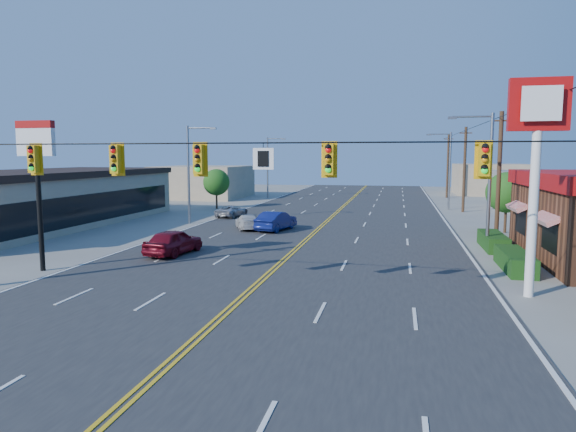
% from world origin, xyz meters
% --- Properties ---
extents(ground, '(160.00, 160.00, 0.00)m').
position_xyz_m(ground, '(0.00, 0.00, 0.00)').
color(ground, gray).
rests_on(ground, ground).
extents(road, '(20.00, 120.00, 0.06)m').
position_xyz_m(road, '(0.00, 20.00, 0.03)').
color(road, '#2D2D30').
rests_on(road, ground).
extents(signal_span, '(24.32, 0.34, 9.00)m').
position_xyz_m(signal_span, '(-0.12, 0.00, 4.89)').
color(signal_span, '#47301E').
rests_on(signal_span, ground).
extents(kfc_pylon, '(2.20, 0.36, 8.50)m').
position_xyz_m(kfc_pylon, '(11.00, 4.00, 6.04)').
color(kfc_pylon, white).
rests_on(kfc_pylon, ground).
extents(strip_mall, '(10.40, 26.40, 4.40)m').
position_xyz_m(strip_mall, '(-22.00, 18.00, 2.25)').
color(strip_mall, tan).
rests_on(strip_mall, ground).
extents(pizza_hut_sign, '(1.90, 0.30, 6.85)m').
position_xyz_m(pizza_hut_sign, '(-11.00, 4.00, 5.18)').
color(pizza_hut_sign, black).
rests_on(pizza_hut_sign, ground).
extents(streetlight_se, '(2.55, 0.25, 8.00)m').
position_xyz_m(streetlight_se, '(10.79, 14.00, 4.51)').
color(streetlight_se, gray).
rests_on(streetlight_se, ground).
extents(streetlight_ne, '(2.55, 0.25, 8.00)m').
position_xyz_m(streetlight_ne, '(10.79, 38.00, 4.51)').
color(streetlight_ne, gray).
rests_on(streetlight_ne, ground).
extents(streetlight_sw, '(2.55, 0.25, 8.00)m').
position_xyz_m(streetlight_sw, '(-10.79, 22.00, 4.51)').
color(streetlight_sw, gray).
rests_on(streetlight_sw, ground).
extents(streetlight_nw, '(2.55, 0.25, 8.00)m').
position_xyz_m(streetlight_nw, '(-10.79, 48.00, 4.51)').
color(streetlight_nw, gray).
rests_on(streetlight_nw, ground).
extents(utility_pole_near, '(0.28, 0.28, 8.40)m').
position_xyz_m(utility_pole_near, '(12.20, 18.00, 4.20)').
color(utility_pole_near, '#47301E').
rests_on(utility_pole_near, ground).
extents(utility_pole_mid, '(0.28, 0.28, 8.40)m').
position_xyz_m(utility_pole_mid, '(12.20, 36.00, 4.20)').
color(utility_pole_mid, '#47301E').
rests_on(utility_pole_mid, ground).
extents(utility_pole_far, '(0.28, 0.28, 8.40)m').
position_xyz_m(utility_pole_far, '(12.20, 54.00, 4.20)').
color(utility_pole_far, '#47301E').
rests_on(utility_pole_far, ground).
extents(tree_kfc_rear, '(2.94, 2.94, 4.41)m').
position_xyz_m(tree_kfc_rear, '(13.50, 22.00, 2.93)').
color(tree_kfc_rear, '#47301E').
rests_on(tree_kfc_rear, ground).
extents(tree_west, '(2.80, 2.80, 4.20)m').
position_xyz_m(tree_west, '(-13.00, 34.00, 2.79)').
color(tree_west, '#47301E').
rests_on(tree_west, ground).
extents(bld_east_mid, '(12.00, 10.00, 4.00)m').
position_xyz_m(bld_east_mid, '(22.00, 40.00, 2.00)').
color(bld_east_mid, gray).
rests_on(bld_east_mid, ground).
extents(bld_west_far, '(11.00, 12.00, 4.20)m').
position_xyz_m(bld_west_far, '(-20.00, 48.00, 2.10)').
color(bld_west_far, tan).
rests_on(bld_west_far, ground).
extents(bld_east_far, '(10.00, 10.00, 4.40)m').
position_xyz_m(bld_east_far, '(19.00, 62.00, 2.20)').
color(bld_east_far, tan).
rests_on(bld_east_far, ground).
extents(car_magenta, '(2.22, 4.40, 1.44)m').
position_xyz_m(car_magenta, '(-6.42, 8.97, 0.72)').
color(car_magenta, maroon).
rests_on(car_magenta, ground).
extents(car_blue, '(2.42, 4.52, 1.42)m').
position_xyz_m(car_blue, '(-2.97, 19.28, 0.71)').
color(car_blue, navy).
rests_on(car_blue, ground).
extents(car_white, '(2.99, 4.14, 1.11)m').
position_xyz_m(car_white, '(-5.25, 19.50, 0.56)').
color(car_white, silver).
rests_on(car_white, ground).
extents(car_silver, '(2.37, 4.05, 1.06)m').
position_xyz_m(car_silver, '(-8.89, 26.74, 0.53)').
color(car_silver, '#A7A6AB').
rests_on(car_silver, ground).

